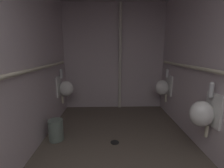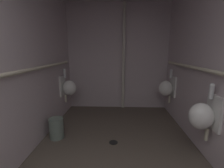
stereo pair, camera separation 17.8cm
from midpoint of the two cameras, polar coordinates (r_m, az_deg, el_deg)
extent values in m
cube|color=brown|center=(2.39, 3.83, -26.53)|extent=(2.59, 4.24, 0.08)
cube|color=#C3B3B9|center=(2.23, -30.30, 6.11)|extent=(0.06, 4.24, 2.57)
cube|color=#C3B3B9|center=(3.97, 3.40, 9.52)|extent=(2.59, 0.06, 2.57)
ellipsoid|color=white|center=(3.58, -13.85, -1.39)|extent=(0.30, 0.26, 0.34)
cube|color=white|center=(3.62, -16.25, -0.58)|extent=(0.03, 0.30, 0.44)
cylinder|color=silver|center=(3.55, -15.49, 3.51)|extent=(0.06, 0.06, 0.16)
sphere|color=silver|center=(3.54, -15.57, 4.87)|extent=(0.06, 0.06, 0.06)
cylinder|color=beige|center=(3.67, -15.16, -5.16)|extent=(0.04, 0.04, 0.16)
ellipsoid|color=white|center=(2.34, 31.58, -9.98)|extent=(0.30, 0.26, 0.34)
cube|color=white|center=(2.40, 34.97, -8.57)|extent=(0.03, 0.30, 0.44)
cylinder|color=silver|center=(2.30, 34.37, -2.56)|extent=(0.06, 0.06, 0.16)
sphere|color=silver|center=(2.28, 34.62, -0.49)|extent=(0.06, 0.06, 0.06)
cylinder|color=beige|center=(2.48, 33.02, -15.19)|extent=(0.04, 0.04, 0.16)
ellipsoid|color=white|center=(3.66, 20.29, -1.49)|extent=(0.30, 0.26, 0.34)
cube|color=white|center=(3.70, 22.63, -0.74)|extent=(0.03, 0.30, 0.44)
cylinder|color=silver|center=(3.64, 21.99, 3.26)|extent=(0.06, 0.06, 0.16)
sphere|color=silver|center=(3.63, 22.09, 4.59)|extent=(0.06, 0.06, 0.06)
cylinder|color=beige|center=(3.76, 21.47, -5.21)|extent=(0.04, 0.04, 0.16)
cylinder|color=beige|center=(2.17, -28.46, 3.90)|extent=(0.05, 3.40, 0.05)
sphere|color=beige|center=(3.72, -15.06, 7.67)|extent=(0.06, 0.06, 0.06)
cylinder|color=beige|center=(2.26, 35.61, 3.39)|extent=(0.05, 3.43, 0.05)
sphere|color=beige|center=(3.81, 21.57, 7.33)|extent=(0.06, 0.06, 0.06)
cylinder|color=beige|center=(3.86, 5.57, 9.42)|extent=(0.07, 0.07, 2.52)
cylinder|color=black|center=(2.69, 2.53, -20.49)|extent=(0.14, 0.14, 0.01)
cylinder|color=slate|center=(2.86, -17.87, -15.08)|extent=(0.24, 0.24, 0.35)
camera|label=1|loc=(0.09, -87.62, 0.50)|focal=25.10mm
camera|label=2|loc=(0.09, 92.38, -0.50)|focal=25.10mm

